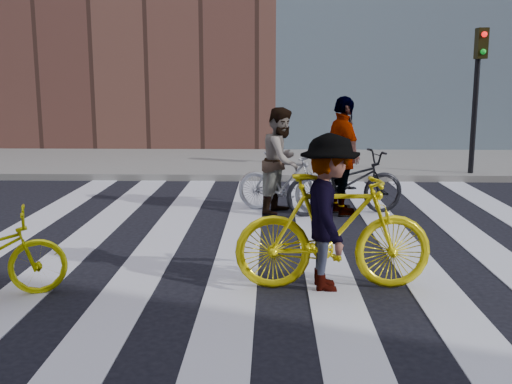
{
  "coord_description": "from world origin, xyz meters",
  "views": [
    {
      "loc": [
        -0.12,
        -8.13,
        2.23
      ],
      "look_at": [
        -0.34,
        0.3,
        0.64
      ],
      "focal_mm": 42.0,
      "sensor_mm": 36.0,
      "label": 1
    }
  ],
  "objects_px": {
    "traffic_signal": "(478,77)",
    "rider_right": "(329,213)",
    "bike_silver_mid": "(284,182)",
    "rider_rear": "(343,156)",
    "bike_dark_rear": "(345,183)",
    "bike_yellow_right": "(333,232)",
    "rider_mid": "(282,161)"
  },
  "relations": [
    {
      "from": "rider_right",
      "to": "bike_dark_rear",
      "type": "bearing_deg",
      "value": -11.66
    },
    {
      "from": "traffic_signal",
      "to": "rider_right",
      "type": "relative_size",
      "value": 1.98
    },
    {
      "from": "bike_yellow_right",
      "to": "rider_mid",
      "type": "relative_size",
      "value": 1.18
    },
    {
      "from": "bike_dark_rear",
      "to": "traffic_signal",
      "type": "bearing_deg",
      "value": -57.95
    },
    {
      "from": "rider_right",
      "to": "traffic_signal",
      "type": "bearing_deg",
      "value": -30.34
    },
    {
      "from": "bike_silver_mid",
      "to": "rider_right",
      "type": "distance_m",
      "value": 3.81
    },
    {
      "from": "bike_yellow_right",
      "to": "bike_dark_rear",
      "type": "xyz_separation_m",
      "value": [
        0.57,
        3.63,
        -0.09
      ]
    },
    {
      "from": "bike_dark_rear",
      "to": "rider_rear",
      "type": "distance_m",
      "value": 0.45
    },
    {
      "from": "rider_right",
      "to": "bike_silver_mid",
      "type": "bearing_deg",
      "value": 3.91
    },
    {
      "from": "bike_yellow_right",
      "to": "traffic_signal",
      "type": "bearing_deg",
      "value": -30.03
    },
    {
      "from": "rider_mid",
      "to": "bike_dark_rear",
      "type": "bearing_deg",
      "value": -75.42
    },
    {
      "from": "bike_yellow_right",
      "to": "bike_silver_mid",
      "type": "bearing_deg",
      "value": 4.65
    },
    {
      "from": "bike_yellow_right",
      "to": "rider_rear",
      "type": "height_order",
      "value": "rider_rear"
    },
    {
      "from": "traffic_signal",
      "to": "bike_silver_mid",
      "type": "height_order",
      "value": "traffic_signal"
    },
    {
      "from": "bike_silver_mid",
      "to": "bike_yellow_right",
      "type": "bearing_deg",
      "value": -150.39
    },
    {
      "from": "traffic_signal",
      "to": "rider_rear",
      "type": "relative_size",
      "value": 1.69
    },
    {
      "from": "bike_yellow_right",
      "to": "rider_right",
      "type": "distance_m",
      "value": 0.22
    },
    {
      "from": "bike_yellow_right",
      "to": "bike_dark_rear",
      "type": "height_order",
      "value": "bike_yellow_right"
    },
    {
      "from": "traffic_signal",
      "to": "rider_rear",
      "type": "xyz_separation_m",
      "value": [
        -3.34,
        -3.62,
        -1.29
      ]
    },
    {
      "from": "rider_mid",
      "to": "rider_rear",
      "type": "height_order",
      "value": "rider_rear"
    },
    {
      "from": "bike_silver_mid",
      "to": "rider_rear",
      "type": "bearing_deg",
      "value": -76.29
    },
    {
      "from": "bike_silver_mid",
      "to": "bike_dark_rear",
      "type": "height_order",
      "value": "bike_dark_rear"
    },
    {
      "from": "traffic_signal",
      "to": "rider_mid",
      "type": "height_order",
      "value": "traffic_signal"
    },
    {
      "from": "traffic_signal",
      "to": "bike_dark_rear",
      "type": "bearing_deg",
      "value": -132.3
    },
    {
      "from": "bike_silver_mid",
      "to": "rider_rear",
      "type": "height_order",
      "value": "rider_rear"
    },
    {
      "from": "bike_silver_mid",
      "to": "bike_yellow_right",
      "type": "xyz_separation_m",
      "value": [
        0.44,
        -3.78,
        0.11
      ]
    },
    {
      "from": "traffic_signal",
      "to": "rider_right",
      "type": "xyz_separation_m",
      "value": [
        -3.91,
        -7.24,
        -1.44
      ]
    },
    {
      "from": "bike_yellow_right",
      "to": "rider_rear",
      "type": "relative_size",
      "value": 1.06
    },
    {
      "from": "traffic_signal",
      "to": "bike_dark_rear",
      "type": "relative_size",
      "value": 1.62
    },
    {
      "from": "traffic_signal",
      "to": "bike_silver_mid",
      "type": "xyz_separation_m",
      "value": [
        -4.3,
        -3.46,
        -1.76
      ]
    },
    {
      "from": "bike_silver_mid",
      "to": "rider_right",
      "type": "relative_size",
      "value": 1.03
    },
    {
      "from": "bike_yellow_right",
      "to": "rider_right",
      "type": "relative_size",
      "value": 1.25
    }
  ]
}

